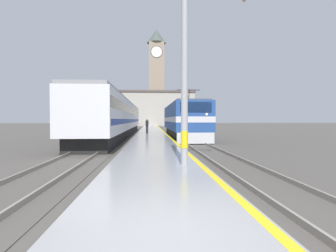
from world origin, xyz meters
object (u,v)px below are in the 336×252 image
Objects in this scene: clock_tower at (156,75)px; locomotive_train at (183,120)px; passenger_train at (120,118)px; person_on_platform at (147,126)px; catenary_mast at (187,65)px.

locomotive_train is at bearing -88.80° from clock_tower.
passenger_train is at bearing -95.93° from clock_tower.
person_on_platform is at bearing -2.73° from passenger_train.
passenger_train is 1.12× the size of clock_tower.
clock_tower reaches higher than person_on_platform.
catenary_mast is at bearing -77.24° from passenger_train.
locomotive_train is 8.72× the size of person_on_platform.
passenger_train is 3.25m from person_on_platform.
locomotive_train is 17.31m from catenary_mast.
locomotive_train is 0.44× the size of passenger_train.
clock_tower is at bearing 87.39° from person_on_platform.
clock_tower is at bearing 89.37° from catenary_mast.
catenary_mast is (4.76, -21.00, 1.70)m from passenger_train.
person_on_platform is 55.92m from clock_tower.
catenary_mast is 0.23× the size of clock_tower.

